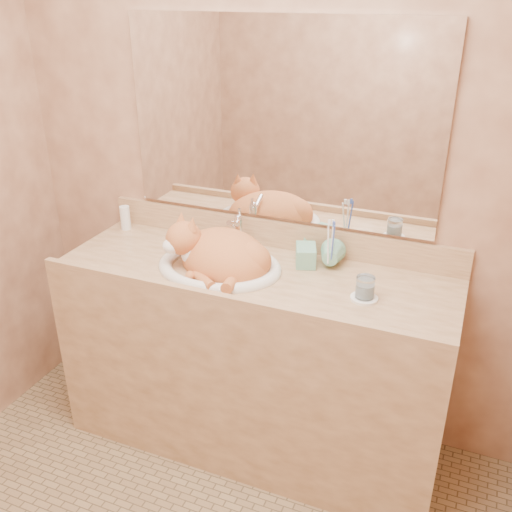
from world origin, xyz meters
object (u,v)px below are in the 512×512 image
at_px(soap_dispenser, 307,251).
at_px(water_glass, 365,287).
at_px(toothbrush_cup, 330,260).
at_px(sink_basin, 219,251).
at_px(cat, 218,252).
at_px(vanity_counter, 254,360).

xyz_separation_m(soap_dispenser, water_glass, (0.27, -0.14, -0.04)).
height_order(soap_dispenser, toothbrush_cup, soap_dispenser).
xyz_separation_m(toothbrush_cup, water_glass, (0.18, -0.17, 0.00)).
bearing_deg(toothbrush_cup, sink_basin, -161.12).
relative_size(cat, toothbrush_cup, 3.97).
relative_size(vanity_counter, toothbrush_cup, 15.37).
bearing_deg(cat, sink_basin, -10.12).
distance_m(soap_dispenser, water_glass, 0.30).
height_order(toothbrush_cup, water_glass, toothbrush_cup).
bearing_deg(vanity_counter, soap_dispenser, 25.77).
distance_m(sink_basin, water_glass, 0.60).
height_order(sink_basin, soap_dispenser, soap_dispenser).
bearing_deg(toothbrush_cup, soap_dispenser, -160.59).
height_order(sink_basin, toothbrush_cup, sink_basin).
distance_m(sink_basin, soap_dispenser, 0.35).
distance_m(soap_dispenser, toothbrush_cup, 0.10).
bearing_deg(cat, water_glass, 21.11).
bearing_deg(soap_dispenser, sink_basin, 179.26).
relative_size(cat, soap_dispenser, 2.33).
height_order(sink_basin, cat, cat).
xyz_separation_m(cat, water_glass, (0.60, -0.03, -0.02)).
relative_size(sink_basin, soap_dispenser, 2.82).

